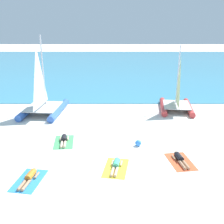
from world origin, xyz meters
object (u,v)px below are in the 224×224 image
towel_rightmost (180,161)px  beach_ball (138,143)px  sailboat_blue (43,102)px  sunbather_center_right (116,165)px  towel_leftmost (28,181)px  towel_center_right (115,168)px  towel_center_left (63,142)px  sunbather_rightmost (179,159)px  sunbather_leftmost (29,177)px  sunbather_center_left (63,140)px  sailboat_red (176,101)px

towel_rightmost → beach_ball: size_ratio=5.38×
sailboat_blue → sunbather_center_right: size_ratio=3.71×
towel_leftmost → towel_center_right: size_ratio=1.00×
towel_center_left → beach_ball: beach_ball is taller
towel_rightmost → sunbather_rightmost: 0.14m
towel_center_right → sunbather_leftmost: bearing=-165.6°
beach_ball → sunbather_center_right: bearing=-118.8°
sunbather_center_left → sunbather_center_right: bearing=-49.4°
sailboat_blue → towel_center_left: sailboat_blue is taller
sailboat_blue → sunbather_center_left: bearing=-59.8°
towel_center_left → sunbather_center_left: size_ratio=1.21×
sailboat_red → towel_rightmost: (-1.64, -8.21, -0.74)m
sailboat_red → towel_center_right: (-4.92, -8.83, -0.74)m
towel_leftmost → sunbather_center_right: size_ratio=1.21×
sunbather_rightmost → beach_ball: bearing=129.8°
towel_leftmost → towel_center_left: bearing=77.5°
towel_center_right → beach_ball: beach_ball is taller
towel_center_left → towel_rightmost: 6.71m
sailboat_blue → towel_center_right: 9.80m
sunbather_center_right → towel_rightmost: size_ratio=0.82×
sailboat_red → sunbather_leftmost: 13.22m
sailboat_red → towel_rightmost: bearing=-93.9°
towel_center_left → sunbather_center_left: bearing=95.6°
towel_center_left → towel_center_right: (3.02, -2.92, 0.00)m
sunbather_leftmost → towel_rightmost: bearing=21.4°
sunbather_leftmost → sunbather_center_right: bearing=23.9°
sunbather_leftmost → sunbather_rightmost: 7.36m
sunbather_center_left → sunbather_rightmost: size_ratio=1.00×
towel_center_left → towel_rightmost: same height
sunbather_center_right → towel_rightmost: bearing=19.0°
sunbather_center_left → towel_center_right: sunbather_center_left is taller
sailboat_red → towel_rightmost: 8.41m
towel_center_right → beach_ball: bearing=61.7°
sailboat_red → towel_center_left: 9.93m
towel_leftmost → towel_center_left: size_ratio=1.00×
towel_center_left → sunbather_rightmost: (6.29, -2.23, 0.13)m
sunbather_center_left → beach_ball: size_ratio=4.44×
towel_leftmost → sunbather_leftmost: (0.01, 0.07, 0.13)m
sunbather_center_right → towel_rightmost: sunbather_center_right is taller
towel_rightmost → beach_ball: beach_ball is taller
towel_rightmost → sunbather_rightmost: sunbather_rightmost is taller
towel_leftmost → towel_center_left: 4.08m
sailboat_red → sunbather_rightmost: bearing=-94.1°
towel_leftmost → sunbather_rightmost: (7.17, 1.75, 0.13)m
sunbather_rightmost → sunbather_leftmost: bearing=-175.4°
sunbather_center_left → towel_center_right: size_ratio=0.83×
sunbather_leftmost → sunbather_center_left: bearing=86.4°
sunbather_rightmost → beach_ball: size_ratio=4.44×
sailboat_red → sailboat_blue: sailboat_blue is taller
sunbather_leftmost → sunbather_center_right: size_ratio=1.00×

